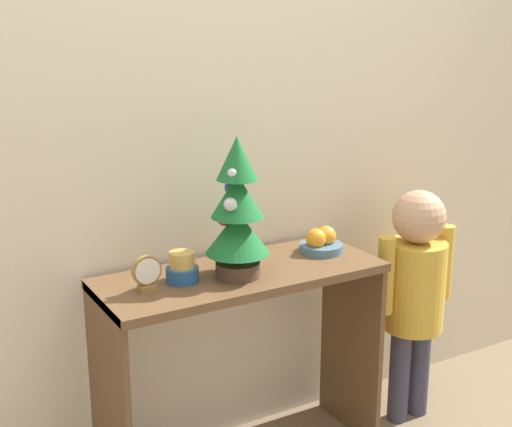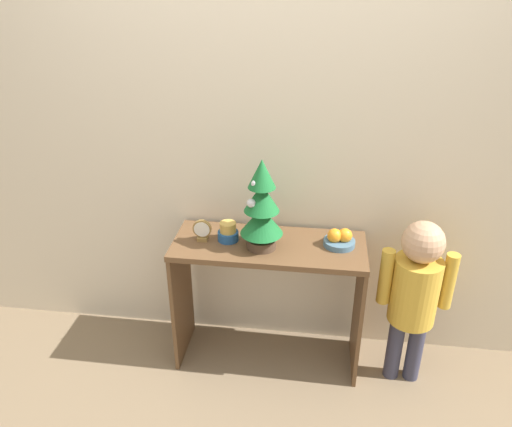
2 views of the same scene
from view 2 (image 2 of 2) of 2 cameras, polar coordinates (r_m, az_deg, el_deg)
name	(u,v)px [view 2 (image 2 of 2)]	position (r m, az deg, el deg)	size (l,w,h in m)	color
ground_plane	(263,380)	(2.82, 0.84, -18.51)	(12.00, 12.00, 0.00)	#7A664C
back_wall	(275,131)	(2.53, 2.23, 9.40)	(7.00, 0.05, 2.50)	beige
console_table	(268,274)	(2.62, 1.44, -6.95)	(0.98, 0.39, 0.74)	brown
mini_tree	(262,207)	(2.38, 0.64, 0.75)	(0.21, 0.21, 0.47)	#4C3828
fruit_bowl	(339,239)	(2.52, 9.52, -2.89)	(0.16, 0.16, 0.09)	#476B84
singing_bowl	(228,232)	(2.53, -3.21, -2.18)	(0.11, 0.11, 0.10)	#235189
desk_clock	(202,231)	(2.53, -6.17, -1.95)	(0.10, 0.04, 0.12)	olive
child_figure	(415,288)	(2.59, 17.74, -8.09)	(0.36, 0.23, 0.94)	#38384C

